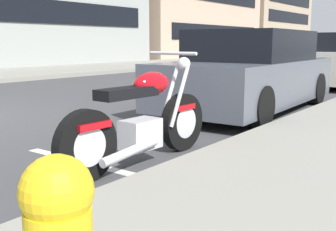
{
  "coord_description": "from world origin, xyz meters",
  "views": [
    {
      "loc": [
        -2.75,
        -6.93,
        1.22
      ],
      "look_at": [
        0.7,
        -4.34,
        0.45
      ],
      "focal_mm": 44.05,
      "sensor_mm": 36.0,
      "label": 1
    }
  ],
  "objects": [
    {
      "name": "parking_stall_stripe",
      "position": [
        0.0,
        -4.03,
        0.0
      ],
      "size": [
        0.12,
        2.2,
        0.01
      ],
      "primitive_type": "cube",
      "color": "silver",
      "rests_on": "ground"
    },
    {
      "name": "sidewalk_far_curb",
      "position": [
        12.0,
        7.13,
        0.07
      ],
      "size": [
        120.0,
        5.0,
        0.14
      ],
      "primitive_type": "cube",
      "color": "gray",
      "rests_on": "ground"
    },
    {
      "name": "parked_car_far_down_curb",
      "position": [
        4.11,
        -3.64,
        0.68
      ],
      "size": [
        4.4,
        1.95,
        1.43
      ],
      "rotation": [
        0.0,
        0.0,
        0.04
      ],
      "color": "#4C515B",
      "rests_on": "ground"
    },
    {
      "name": "townhouse_mid_block",
      "position": [
        25.65,
        15.34,
        4.51
      ],
      "size": [
        14.71,
        11.9,
        9.01
      ],
      "color": "tan",
      "rests_on": "ground"
    },
    {
      "name": "townhouse_far_uphill",
      "position": [
        40.55,
        14.42,
        4.48
      ],
      "size": [
        13.33,
        10.08,
        8.96
      ],
      "color": "tan",
      "rests_on": "ground"
    },
    {
      "name": "parked_motorcycle",
      "position": [
        0.35,
        -4.28,
        0.43
      ],
      "size": [
        2.06,
        0.62,
        1.12
      ],
      "rotation": [
        0.0,
        0.0,
        -0.03
      ],
      "color": "black",
      "rests_on": "ground"
    }
  ]
}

